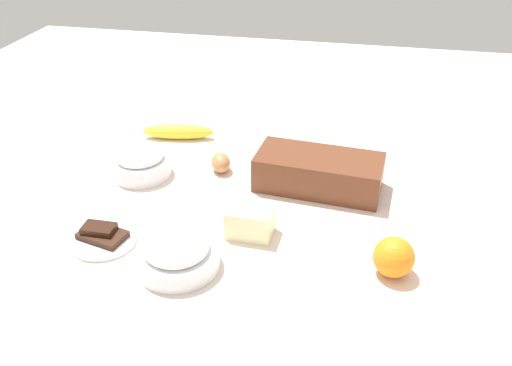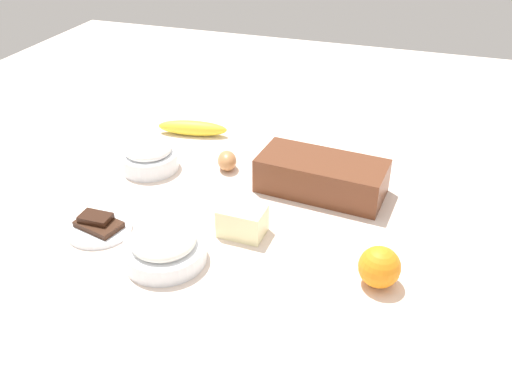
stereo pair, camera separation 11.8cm
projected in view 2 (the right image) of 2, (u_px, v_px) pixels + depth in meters
The scene contains 9 objects.
ground_plane at pixel (256, 202), 1.21m from camera, with size 2.40×2.40×0.02m, color beige.
loaf_pan at pixel (322, 175), 1.21m from camera, with size 0.29×0.16×0.08m.
flour_bowl at pixel (164, 247), 1.00m from camera, with size 0.16×0.16×0.07m.
sugar_bowl at pixel (149, 156), 1.30m from camera, with size 0.14×0.14×0.07m.
banana at pixel (193, 128), 1.46m from camera, with size 0.19×0.04×0.04m, color yellow.
orange_fruit at pixel (379, 267), 0.94m from camera, with size 0.07×0.07×0.07m, color orange.
butter_block at pixel (242, 221), 1.08m from camera, with size 0.09×0.06×0.06m, color #F4EDB2.
egg_near_butter at pixel (227, 161), 1.30m from camera, with size 0.05×0.05×0.06m, color #B87D4B.
chocolate_plate at pixel (99, 226), 1.09m from camera, with size 0.13×0.13×0.03m.
Camera 2 is at (-0.32, 0.96, 0.65)m, focal length 38.07 mm.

